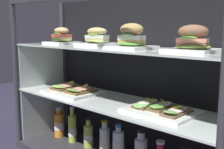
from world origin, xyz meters
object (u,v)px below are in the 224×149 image
(open_sandwich_tray_far_right, at_px, (161,109))
(juice_bottle_back_right, at_px, (59,124))
(plated_roll_sandwich_center, at_px, (97,39))
(juice_bottle_front_second, at_px, (118,146))
(plated_roll_sandwich_near_left_corner, at_px, (62,37))
(juice_bottle_back_center, at_px, (72,128))
(juice_bottle_front_right_end, at_px, (88,136))
(plated_roll_sandwich_far_right, at_px, (132,40))
(juice_bottle_front_left_end, at_px, (105,141))
(open_sandwich_tray_right_of_center, at_px, (72,90))
(plated_roll_sandwich_right_of_center, at_px, (193,42))

(open_sandwich_tray_far_right, distance_m, juice_bottle_back_right, 0.93)
(plated_roll_sandwich_center, xyz_separation_m, juice_bottle_back_right, (-0.40, -0.00, -0.62))
(juice_bottle_back_right, relative_size, juice_bottle_front_second, 0.94)
(juice_bottle_back_right, bearing_deg, juice_bottle_front_second, -0.45)
(plated_roll_sandwich_near_left_corner, xyz_separation_m, juice_bottle_front_second, (0.49, 0.02, -0.62))
(plated_roll_sandwich_near_left_corner, distance_m, juice_bottle_front_second, 0.79)
(juice_bottle_back_center, bearing_deg, plated_roll_sandwich_center, 1.11)
(juice_bottle_front_right_end, xyz_separation_m, juice_bottle_front_second, (0.28, -0.02, 0.02))
(juice_bottle_back_right, height_order, juice_bottle_back_center, juice_bottle_back_center)
(plated_roll_sandwich_far_right, relative_size, juice_bottle_front_right_end, 1.03)
(plated_roll_sandwich_center, distance_m, juice_bottle_back_center, 0.66)
(plated_roll_sandwich_far_right, relative_size, juice_bottle_front_left_end, 0.96)
(plated_roll_sandwich_center, relative_size, juice_bottle_back_right, 0.93)
(juice_bottle_back_right, distance_m, juice_bottle_front_left_end, 0.45)
(juice_bottle_front_right_end, height_order, juice_bottle_front_left_end, juice_bottle_front_left_end)
(plated_roll_sandwich_far_right, height_order, juice_bottle_front_second, plated_roll_sandwich_far_right)
(open_sandwich_tray_right_of_center, bearing_deg, plated_roll_sandwich_right_of_center, 3.04)
(plated_roll_sandwich_near_left_corner, xyz_separation_m, plated_roll_sandwich_far_right, (0.63, -0.04, 0.00))
(plated_roll_sandwich_right_of_center, distance_m, juice_bottle_front_second, 0.77)
(plated_roll_sandwich_near_left_corner, distance_m, plated_roll_sandwich_far_right, 0.63)
(open_sandwich_tray_right_of_center, xyz_separation_m, juice_bottle_front_second, (0.34, 0.06, -0.30))
(open_sandwich_tray_far_right, xyz_separation_m, juice_bottle_front_second, (-0.30, 0.03, -0.29))
(open_sandwich_tray_right_of_center, bearing_deg, juice_bottle_front_second, 10.10)
(juice_bottle_front_right_end, relative_size, juice_bottle_front_second, 0.87)
(plated_roll_sandwich_far_right, bearing_deg, juice_bottle_front_right_end, 169.80)
(plated_roll_sandwich_center, bearing_deg, juice_bottle_front_second, -2.91)
(plated_roll_sandwich_right_of_center, bearing_deg, plated_roll_sandwich_far_right, -172.82)
(plated_roll_sandwich_center, xyz_separation_m, plated_roll_sandwich_right_of_center, (0.63, -0.03, 0.01))
(open_sandwich_tray_right_of_center, bearing_deg, open_sandwich_tray_far_right, 2.67)
(plated_roll_sandwich_center, distance_m, plated_roll_sandwich_far_right, 0.33)
(juice_bottle_front_second, bearing_deg, open_sandwich_tray_right_of_center, -169.90)
(juice_bottle_back_right, bearing_deg, open_sandwich_tray_far_right, -2.27)
(juice_bottle_back_center, relative_size, juice_bottle_front_right_end, 1.25)
(plated_roll_sandwich_right_of_center, distance_m, juice_bottle_front_left_end, 0.86)
(plated_roll_sandwich_far_right, height_order, juice_bottle_back_right, plated_roll_sandwich_far_right)
(open_sandwich_tray_far_right, xyz_separation_m, juice_bottle_back_center, (-0.73, 0.03, -0.29))
(plated_roll_sandwich_far_right, xyz_separation_m, juice_bottle_front_left_end, (-0.27, 0.08, -0.63))
(juice_bottle_front_second, bearing_deg, juice_bottle_front_right_end, 176.43)
(open_sandwich_tray_far_right, height_order, juice_bottle_front_right_end, open_sandwich_tray_far_right)
(plated_roll_sandwich_near_left_corner, relative_size, juice_bottle_back_right, 0.87)
(plated_roll_sandwich_center, relative_size, juice_bottle_front_left_end, 0.94)
(plated_roll_sandwich_far_right, distance_m, juice_bottle_back_center, 0.84)
(open_sandwich_tray_right_of_center, height_order, juice_bottle_back_center, open_sandwich_tray_right_of_center)
(plated_roll_sandwich_right_of_center, height_order, juice_bottle_back_center, plated_roll_sandwich_right_of_center)
(juice_bottle_front_left_end, bearing_deg, plated_roll_sandwich_center, -164.30)
(open_sandwich_tray_right_of_center, bearing_deg, juice_bottle_front_left_end, 22.11)
(plated_roll_sandwich_near_left_corner, relative_size, juice_bottle_front_right_end, 0.94)
(open_sandwich_tray_far_right, bearing_deg, juice_bottle_front_second, 174.27)
(plated_roll_sandwich_center, xyz_separation_m, plated_roll_sandwich_far_right, (0.32, -0.07, 0.01))
(plated_roll_sandwich_right_of_center, xyz_separation_m, open_sandwich_tray_far_right, (-0.15, -0.01, -0.33))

